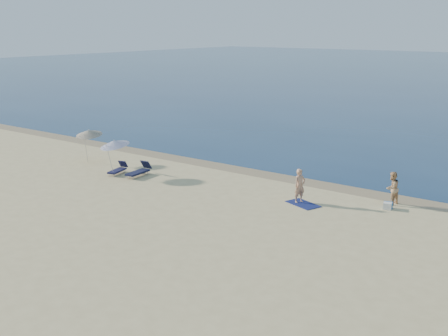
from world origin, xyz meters
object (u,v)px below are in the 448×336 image
(blue_cooler, at_px, (388,205))
(person_right, at_px, (392,188))
(umbrella_near, at_px, (114,143))
(person_left, at_px, (300,186))

(blue_cooler, bearing_deg, person_right, 84.19)
(blue_cooler, relative_size, umbrella_near, 0.19)
(blue_cooler, height_order, umbrella_near, umbrella_near)
(person_left, xyz_separation_m, blue_cooler, (3.75, 1.69, -0.68))
(blue_cooler, bearing_deg, person_left, -170.56)
(umbrella_near, bearing_deg, person_right, 34.70)
(person_left, xyz_separation_m, umbrella_near, (-10.86, -1.74, 1.02))
(person_left, height_order, blue_cooler, person_left)
(person_left, relative_size, blue_cooler, 3.99)
(person_right, xyz_separation_m, blue_cooler, (0.10, -0.64, -0.65))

